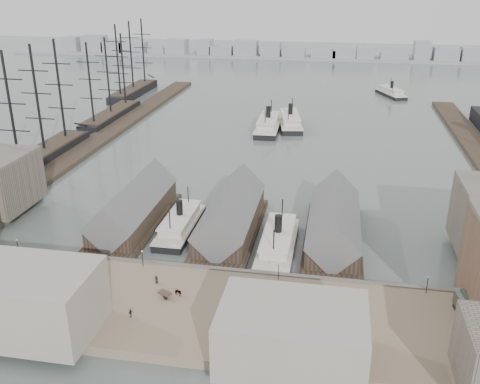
% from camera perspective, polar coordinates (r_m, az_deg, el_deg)
% --- Properties ---
extents(ground, '(900.00, 900.00, 0.00)m').
position_cam_1_polar(ground, '(123.79, -2.52, -7.73)').
color(ground, '#4E5A57').
rests_on(ground, ground).
extents(quay, '(180.00, 30.00, 2.00)m').
position_cam_1_polar(quay, '(106.86, -4.94, -12.50)').
color(quay, '#796751').
rests_on(quay, ground).
extents(seawall, '(180.00, 1.20, 2.30)m').
position_cam_1_polar(seawall, '(118.84, -3.09, -8.48)').
color(seawall, '#59544C').
rests_on(seawall, ground).
extents(west_wharf, '(10.00, 220.00, 1.60)m').
position_cam_1_polar(west_wharf, '(232.61, -13.59, 6.34)').
color(west_wharf, '#2D231C').
rests_on(west_wharf, ground).
extents(ferry_shed_west, '(14.00, 42.00, 12.60)m').
position_cam_1_polar(ferry_shed_west, '(143.33, -11.24, -1.74)').
color(ferry_shed_west, '#2D231C').
rests_on(ferry_shed_west, ground).
extents(ferry_shed_center, '(14.00, 42.00, 12.60)m').
position_cam_1_polar(ferry_shed_center, '(136.34, -0.99, -2.57)').
color(ferry_shed_center, '#2D231C').
rests_on(ferry_shed_center, ground).
extents(ferry_shed_east, '(14.00, 42.00, 12.60)m').
position_cam_1_polar(ferry_shed_east, '(134.12, 9.99, -3.37)').
color(ferry_shed_east, '#2D231C').
rests_on(ferry_shed_east, ground).
extents(street_bldg_center, '(24.00, 16.00, 10.00)m').
position_cam_1_polar(street_bldg_center, '(90.88, 5.57, -14.90)').
color(street_bldg_center, gray).
rests_on(street_bldg_center, quay).
extents(street_bldg_west, '(30.00, 16.00, 12.00)m').
position_cam_1_polar(street_bldg_west, '(105.41, -23.09, -10.42)').
color(street_bldg_west, gray).
rests_on(street_bldg_west, quay).
extents(lamp_post_far_w, '(0.44, 0.44, 3.92)m').
position_cam_1_polar(lamp_post_far_w, '(132.62, -22.67, -5.12)').
color(lamp_post_far_w, black).
rests_on(lamp_post_far_w, quay).
extents(lamp_post_near_w, '(0.44, 0.44, 3.92)m').
position_cam_1_polar(lamp_post_near_w, '(119.64, -10.38, -6.66)').
color(lamp_post_near_w, black).
rests_on(lamp_post_near_w, quay).
extents(lamp_post_near_e, '(0.44, 0.44, 3.92)m').
position_cam_1_polar(lamp_post_near_e, '(113.31, 4.14, -8.06)').
color(lamp_post_near_e, black).
rests_on(lamp_post_near_e, quay).
extents(lamp_post_far_e, '(0.44, 0.44, 3.92)m').
position_cam_1_polar(lamp_post_far_e, '(114.73, 19.39, -8.99)').
color(lamp_post_far_e, black).
rests_on(lamp_post_far_e, quay).
extents(far_shore, '(500.00, 40.00, 15.72)m').
position_cam_1_polar(far_shore, '(443.28, 7.04, 14.47)').
color(far_shore, gray).
rests_on(far_shore, ground).
extents(ferry_docked_west, '(7.68, 25.59, 9.14)m').
position_cam_1_polar(ferry_docked_west, '(138.90, -6.39, -3.37)').
color(ferry_docked_west, black).
rests_on(ferry_docked_west, ground).
extents(ferry_docked_east, '(8.24, 27.47, 9.81)m').
position_cam_1_polar(ferry_docked_east, '(128.82, 4.05, -5.34)').
color(ferry_docked_east, black).
rests_on(ferry_docked_east, ground).
extents(ferry_open_near, '(10.24, 31.43, 11.14)m').
position_cam_1_polar(ferry_open_near, '(229.71, 3.02, 7.20)').
color(ferry_open_near, black).
rests_on(ferry_open_near, ground).
extents(ferry_open_mid, '(13.98, 31.19, 10.75)m').
position_cam_1_polar(ferry_open_mid, '(236.66, 5.37, 7.56)').
color(ferry_open_mid, black).
rests_on(ferry_open_mid, ground).
extents(ferry_open_far, '(16.24, 25.68, 8.83)m').
position_cam_1_polar(ferry_open_far, '(309.06, 15.82, 10.18)').
color(ferry_open_far, black).
rests_on(ferry_open_far, ground).
extents(sailing_ship_near, '(9.88, 68.04, 40.60)m').
position_cam_1_polar(sailing_ship_near, '(196.95, -21.22, 3.27)').
color(sailing_ship_near, black).
rests_on(sailing_ship_near, ground).
extents(sailing_ship_mid, '(8.93, 51.62, 36.73)m').
position_cam_1_polar(sailing_ship_mid, '(253.35, -13.57, 8.04)').
color(sailing_ship_mid, black).
rests_on(sailing_ship_mid, ground).
extents(sailing_ship_far, '(9.55, 53.05, 39.26)m').
position_cam_1_polar(sailing_ship_far, '(306.26, -11.28, 10.63)').
color(sailing_ship_far, black).
rests_on(sailing_ship_far, ground).
extents(tram, '(4.55, 11.34, 3.92)m').
position_cam_1_polar(tram, '(109.22, 23.35, -11.74)').
color(tram, black).
rests_on(tram, quay).
extents(horse_cart_left, '(4.81, 3.30, 1.66)m').
position_cam_1_polar(horse_cart_left, '(127.43, -22.40, -7.17)').
color(horse_cart_left, black).
rests_on(horse_cart_left, quay).
extents(horse_cart_center, '(4.89, 3.04, 1.57)m').
position_cam_1_polar(horse_cart_center, '(109.14, -7.07, -10.65)').
color(horse_cart_center, black).
rests_on(horse_cart_center, quay).
extents(horse_cart_right, '(4.70, 3.19, 1.42)m').
position_cam_1_polar(horse_cart_right, '(103.25, 0.82, -12.61)').
color(horse_cart_right, black).
rests_on(horse_cart_right, quay).
extents(pedestrian_0, '(0.70, 0.62, 1.57)m').
position_cam_1_polar(pedestrian_0, '(129.58, -21.14, -6.49)').
color(pedestrian_0, black).
rests_on(pedestrian_0, quay).
extents(pedestrian_1, '(0.90, 0.99, 1.66)m').
position_cam_1_polar(pedestrian_1, '(121.65, -22.22, -8.58)').
color(pedestrian_1, black).
rests_on(pedestrian_1, quay).
extents(pedestrian_2, '(1.12, 0.72, 1.65)m').
position_cam_1_polar(pedestrian_2, '(118.79, -14.01, -8.25)').
color(pedestrian_2, black).
rests_on(pedestrian_2, quay).
extents(pedestrian_3, '(1.00, 1.02, 1.72)m').
position_cam_1_polar(pedestrian_3, '(104.60, -11.59, -12.54)').
color(pedestrian_3, black).
rests_on(pedestrian_3, quay).
extents(pedestrian_4, '(0.93, 0.99, 1.69)m').
position_cam_1_polar(pedestrian_4, '(113.92, -8.90, -9.21)').
color(pedestrian_4, black).
rests_on(pedestrian_4, quay).
extents(pedestrian_5, '(0.59, 0.73, 1.82)m').
position_cam_1_polar(pedestrian_5, '(104.88, 2.11, -11.90)').
color(pedestrian_5, black).
rests_on(pedestrian_5, quay).
extents(pedestrian_6, '(0.78, 0.93, 1.71)m').
position_cam_1_polar(pedestrian_6, '(108.16, 10.60, -11.19)').
color(pedestrian_6, black).
rests_on(pedestrian_6, quay).
extents(pedestrian_7, '(0.71, 1.19, 1.81)m').
position_cam_1_polar(pedestrian_7, '(97.12, 11.92, -15.60)').
color(pedestrian_7, black).
rests_on(pedestrian_7, quay).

